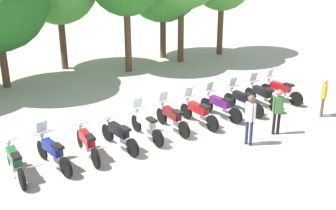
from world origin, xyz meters
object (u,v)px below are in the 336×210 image
(motorcycle_6, at_px, (198,112))
(motorcycle_8, at_px, (243,100))
(person_1, at_px, (250,116))
(motorcycle_2, at_px, (87,143))
(motorcycle_0, at_px, (15,162))
(motorcycle_9, at_px, (262,95))
(motorcycle_10, at_px, (280,90))
(motorcycle_1, at_px, (53,152))
(motorcycle_3, at_px, (119,135))
(person_0, at_px, (324,94))
(person_2, at_px, (278,108))
(motorcycle_5, at_px, (172,117))
(motorcycle_4, at_px, (146,125))
(motorcycle_7, at_px, (220,105))

(motorcycle_6, height_order, motorcycle_8, same)
(motorcycle_6, distance_m, person_1, 2.48)
(motorcycle_2, distance_m, motorcycle_8, 6.94)
(motorcycle_0, xyz_separation_m, motorcycle_6, (6.89, 0.79, 0.01))
(motorcycle_8, distance_m, motorcycle_9, 1.17)
(motorcycle_2, relative_size, motorcycle_10, 1.02)
(motorcycle_1, bearing_deg, motorcycle_8, -96.70)
(person_1, bearing_deg, motorcycle_10, 14.12)
(motorcycle_2, xyz_separation_m, motorcycle_8, (6.89, 0.80, 0.01))
(motorcycle_3, height_order, person_0, person_0)
(motorcycle_10, relative_size, person_0, 1.33)
(person_2, bearing_deg, motorcycle_5, 80.54)
(motorcycle_5, distance_m, person_1, 2.99)
(motorcycle_6, height_order, person_1, person_1)
(motorcycle_4, bearing_deg, motorcycle_8, -89.28)
(motorcycle_0, height_order, motorcycle_7, motorcycle_7)
(motorcycle_5, bearing_deg, motorcycle_8, -90.42)
(motorcycle_0, relative_size, motorcycle_10, 1.02)
(motorcycle_7, height_order, person_0, person_0)
(motorcycle_4, xyz_separation_m, motorcycle_8, (4.59, 0.42, 0.00))
(motorcycle_1, height_order, motorcycle_4, same)
(motorcycle_1, relative_size, motorcycle_5, 0.98)
(motorcycle_10, bearing_deg, motorcycle_3, 83.33)
(motorcycle_3, relative_size, motorcycle_4, 0.99)
(motorcycle_2, relative_size, motorcycle_5, 1.00)
(motorcycle_2, relative_size, motorcycle_3, 1.01)
(person_0, bearing_deg, motorcycle_10, 142.36)
(motorcycle_4, xyz_separation_m, motorcycle_6, (2.30, 0.19, 0.00))
(motorcycle_2, bearing_deg, motorcycle_9, -83.43)
(motorcycle_0, height_order, person_0, person_0)
(motorcycle_1, bearing_deg, motorcycle_5, -94.47)
(motorcycle_4, relative_size, person_0, 1.35)
(motorcycle_7, relative_size, motorcycle_8, 0.99)
(motorcycle_1, bearing_deg, motorcycle_7, -95.92)
(motorcycle_1, distance_m, person_2, 7.95)
(person_0, bearing_deg, motorcycle_9, 169.88)
(person_2, bearing_deg, motorcycle_9, -5.40)
(motorcycle_0, distance_m, person_2, 9.06)
(motorcycle_6, distance_m, motorcycle_9, 3.47)
(motorcycle_0, height_order, person_2, person_2)
(motorcycle_3, xyz_separation_m, person_2, (5.51, -1.63, 0.51))
(motorcycle_10, bearing_deg, motorcycle_0, 82.84)
(motorcycle_8, bearing_deg, motorcycle_10, -91.84)
(motorcycle_3, xyz_separation_m, motorcycle_7, (4.59, 0.66, 0.01))
(motorcycle_8, bearing_deg, motorcycle_6, 86.90)
(motorcycle_4, height_order, motorcycle_5, same)
(motorcycle_1, distance_m, motorcycle_6, 5.79)
(motorcycle_4, height_order, motorcycle_6, same)
(motorcycle_4, xyz_separation_m, motorcycle_9, (5.75, 0.58, 0.00))
(motorcycle_5, height_order, motorcycle_6, same)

